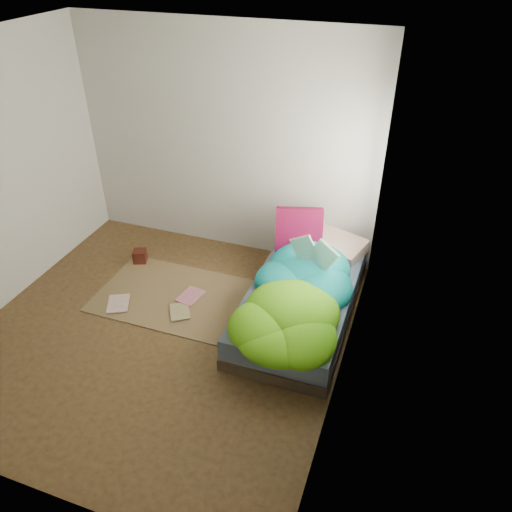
% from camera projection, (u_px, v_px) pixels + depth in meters
% --- Properties ---
extents(ground, '(3.50, 3.50, 0.00)m').
position_uv_depth(ground, '(161.00, 332.00, 4.90)').
color(ground, '#402A18').
rests_on(ground, ground).
extents(room_walls, '(3.54, 3.54, 2.62)m').
position_uv_depth(room_walls, '(141.00, 181.00, 4.00)').
color(room_walls, silver).
rests_on(room_walls, ground).
extents(bed, '(1.00, 2.00, 0.34)m').
position_uv_depth(bed, '(301.00, 301.00, 5.04)').
color(bed, '#35271D').
rests_on(bed, ground).
extents(duvet, '(0.96, 1.84, 0.34)m').
position_uv_depth(duvet, '(297.00, 287.00, 4.67)').
color(duvet, '#077074').
rests_on(duvet, bed).
extents(rug, '(1.60, 1.10, 0.01)m').
position_uv_depth(rug, '(173.00, 296.00, 5.37)').
color(rug, brown).
rests_on(rug, ground).
extents(pillow_floral, '(0.70, 0.57, 0.14)m').
position_uv_depth(pillow_floral, '(337.00, 245.00, 5.47)').
color(pillow_floral, white).
rests_on(pillow_floral, bed).
extents(pillow_magenta, '(0.53, 0.29, 0.50)m').
position_uv_depth(pillow_magenta, '(299.00, 231.00, 5.36)').
color(pillow_magenta, '#54052F').
rests_on(pillow_magenta, bed).
extents(open_book, '(0.42, 0.18, 0.25)m').
position_uv_depth(open_book, '(314.00, 244.00, 4.75)').
color(open_book, '#29802E').
rests_on(open_book, duvet).
extents(wooden_box, '(0.19, 0.19, 0.15)m').
position_uv_depth(wooden_box, '(140.00, 256.00, 5.87)').
color(wooden_box, '#39100D').
rests_on(wooden_box, rug).
extents(floor_book_a, '(0.33, 0.36, 0.02)m').
position_uv_depth(floor_book_a, '(108.00, 305.00, 5.22)').
color(floor_book_a, silver).
rests_on(floor_book_a, rug).
extents(floor_book_b, '(0.26, 0.32, 0.03)m').
position_uv_depth(floor_book_b, '(182.00, 293.00, 5.38)').
color(floor_book_b, '#CF7786').
rests_on(floor_book_b, rug).
extents(floor_book_c, '(0.31, 0.33, 0.02)m').
position_uv_depth(floor_book_c, '(170.00, 313.00, 5.11)').
color(floor_book_c, tan).
rests_on(floor_book_c, rug).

